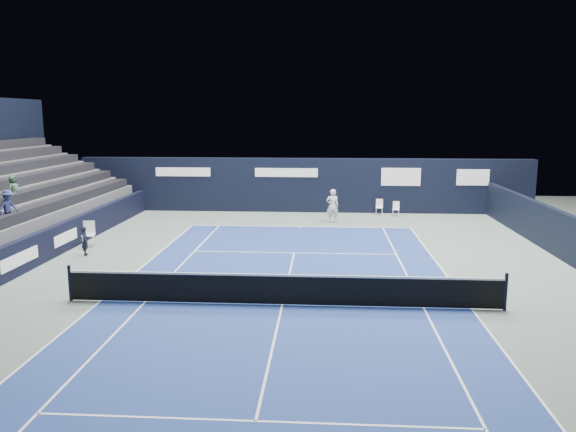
# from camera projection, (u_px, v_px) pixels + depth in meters

# --- Properties ---
(ground) EXTENTS (48.00, 48.00, 0.00)m
(ground) POSITION_uv_depth(u_px,v_px,m) (287.00, 285.00, 18.48)
(ground) COLOR #56665D
(ground) RESTS_ON ground
(court_surface) EXTENTS (10.97, 23.77, 0.01)m
(court_surface) POSITION_uv_depth(u_px,v_px,m) (282.00, 305.00, 16.51)
(court_surface) COLOR navy
(court_surface) RESTS_ON ground
(enclosure_wall_right) EXTENTS (0.30, 22.00, 1.80)m
(enclosure_wall_right) POSITION_uv_depth(u_px,v_px,m) (566.00, 237.00, 21.57)
(enclosure_wall_right) COLOR black
(enclosure_wall_right) RESTS_ON ground
(folding_chair_back_a) EXTENTS (0.43, 0.46, 0.88)m
(folding_chair_back_a) POSITION_uv_depth(u_px,v_px,m) (379.00, 204.00, 31.66)
(folding_chair_back_a) COLOR white
(folding_chair_back_a) RESTS_ON ground
(folding_chair_back_b) EXTENTS (0.42, 0.41, 0.81)m
(folding_chair_back_b) POSITION_uv_depth(u_px,v_px,m) (396.00, 208.00, 31.17)
(folding_chair_back_b) COLOR white
(folding_chair_back_b) RESTS_ON ground
(line_judge_chair) EXTENTS (0.56, 0.55, 1.09)m
(line_judge_chair) POSITION_uv_depth(u_px,v_px,m) (89.00, 232.00, 23.88)
(line_judge_chair) COLOR white
(line_judge_chair) RESTS_ON ground
(line_judge) EXTENTS (0.40, 0.49, 1.17)m
(line_judge) POSITION_uv_depth(u_px,v_px,m) (85.00, 241.00, 22.35)
(line_judge) COLOR black
(line_judge) RESTS_ON ground
(court_markings) EXTENTS (11.03, 23.83, 0.00)m
(court_markings) POSITION_uv_depth(u_px,v_px,m) (282.00, 305.00, 16.51)
(court_markings) COLOR white
(court_markings) RESTS_ON court_surface
(tennis_net) EXTENTS (12.90, 0.10, 1.10)m
(tennis_net) POSITION_uv_depth(u_px,v_px,m) (282.00, 289.00, 16.42)
(tennis_net) COLOR black
(tennis_net) RESTS_ON ground
(back_sponsor_wall) EXTENTS (26.00, 0.63, 3.10)m
(back_sponsor_wall) POSITION_uv_depth(u_px,v_px,m) (304.00, 185.00, 32.45)
(back_sponsor_wall) COLOR black
(back_sponsor_wall) RESTS_ON ground
(side_barrier_left) EXTENTS (0.33, 22.00, 1.20)m
(side_barrier_left) POSITION_uv_depth(u_px,v_px,m) (62.00, 238.00, 22.89)
(side_barrier_left) COLOR black
(side_barrier_left) RESTS_ON ground
(tennis_player) EXTENTS (0.68, 0.85, 1.76)m
(tennis_player) POSITION_uv_depth(u_px,v_px,m) (332.00, 206.00, 29.21)
(tennis_player) COLOR silver
(tennis_player) RESTS_ON ground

